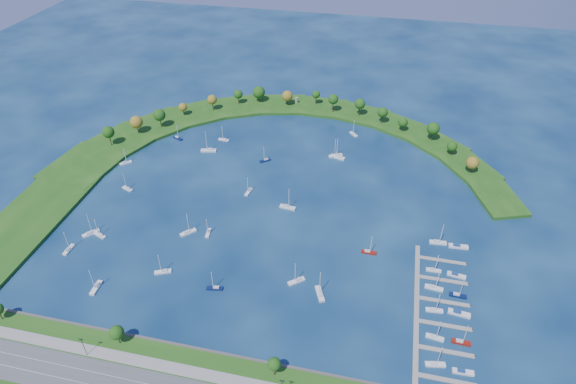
% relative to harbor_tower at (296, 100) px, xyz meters
% --- Properties ---
extents(ground, '(700.00, 700.00, 0.00)m').
position_rel_harbor_tower_xyz_m(ground, '(14.29, -118.83, -4.31)').
color(ground, '#072043').
rests_on(ground, ground).
extents(breakwater, '(286.74, 247.64, 2.00)m').
position_rel_harbor_tower_xyz_m(breakwater, '(-32.04, -70.11, -3.32)').
color(breakwater, '#1D4F15').
rests_on(breakwater, ground).
extents(breakwater_trees, '(236.08, 94.67, 14.01)m').
position_rel_harbor_tower_xyz_m(breakwater_trees, '(-1.41, -33.25, 6.05)').
color(breakwater_trees, '#382314').
rests_on(breakwater_trees, breakwater).
extents(harbor_tower, '(2.60, 2.60, 4.51)m').
position_rel_harbor_tower_xyz_m(harbor_tower, '(0.00, 0.00, 0.00)').
color(harbor_tower, gray).
rests_on(harbor_tower, breakwater).
extents(dock_system, '(24.28, 82.00, 1.60)m').
position_rel_harbor_tower_xyz_m(dock_system, '(99.59, -179.83, -3.96)').
color(dock_system, gray).
rests_on(dock_system, ground).
extents(moored_boat_0, '(7.49, 4.56, 10.66)m').
position_rel_harbor_tower_xyz_m(moored_boat_0, '(-74.07, -127.00, -3.44)').
color(moored_boat_0, white).
rests_on(moored_boat_0, ground).
extents(moored_boat_1, '(10.40, 4.82, 14.76)m').
position_rel_harbor_tower_xyz_m(moored_boat_1, '(-42.27, -76.74, -3.31)').
color(moored_boat_1, white).
rests_on(moored_boat_1, ground).
extents(moored_boat_2, '(2.89, 8.79, 12.75)m').
position_rel_harbor_tower_xyz_m(moored_boat_2, '(-51.63, -200.18, -3.38)').
color(moored_boat_2, white).
rests_on(moored_boat_2, ground).
extents(moored_boat_3, '(6.07, 9.62, 13.74)m').
position_rel_harbor_tower_xyz_m(moored_boat_3, '(49.36, -181.27, -3.35)').
color(moored_boat_3, white).
rests_on(moored_boat_3, ground).
extents(moored_boat_4, '(2.77, 7.12, 10.19)m').
position_rel_harbor_tower_xyz_m(moored_boat_4, '(-14.50, -153.04, -3.45)').
color(moored_boat_4, white).
rests_on(moored_boat_4, ground).
extents(moored_boat_5, '(7.93, 7.20, 12.33)m').
position_rel_harbor_tower_xyz_m(moored_boat_5, '(37.42, -175.97, -3.39)').
color(moored_boat_5, white).
rests_on(moored_boat_5, ground).
extents(moored_boat_6, '(7.78, 4.65, 11.06)m').
position_rel_harbor_tower_xyz_m(moored_boat_6, '(-68.69, -167.30, -3.43)').
color(moored_boat_6, white).
rests_on(moored_boat_6, ground).
extents(moored_boat_7, '(6.84, 6.15, 10.60)m').
position_rel_harbor_tower_xyz_m(moored_boat_7, '(-3.25, -79.81, -3.44)').
color(moored_boat_7, '#0B1845').
rests_on(moored_boat_7, ground).
extents(moored_boat_8, '(7.50, 8.35, 12.93)m').
position_rel_harbor_tower_xyz_m(moored_boat_8, '(-74.02, -167.03, -3.37)').
color(moored_boat_8, white).
rests_on(moored_boat_8, ground).
extents(moored_boat_9, '(7.84, 8.00, 12.87)m').
position_rel_harbor_tower_xyz_m(moored_boat_9, '(-24.83, -155.31, -3.38)').
color(moored_boat_9, white).
rests_on(moored_boat_9, ground).
extents(moored_boat_10, '(7.41, 2.55, 10.71)m').
position_rel_harbor_tower_xyz_m(moored_boat_10, '(-37.13, -61.38, -3.44)').
color(moored_boat_10, white).
rests_on(moored_boat_10, ground).
extents(moored_boat_11, '(9.23, 3.54, 13.23)m').
position_rel_harbor_tower_xyz_m(moored_boat_11, '(21.14, -123.23, -3.36)').
color(moored_boat_11, white).
rests_on(moored_boat_11, ground).
extents(moored_boat_12, '(7.61, 2.31, 11.10)m').
position_rel_harbor_tower_xyz_m(moored_boat_12, '(68.46, -149.13, -3.43)').
color(moored_boat_12, maroon).
rests_on(moored_boat_12, ground).
extents(moored_boat_13, '(6.32, 6.73, 10.62)m').
position_rel_harbor_tower_xyz_m(moored_boat_13, '(47.76, -34.66, -3.44)').
color(moored_boat_13, white).
rests_on(moored_boat_13, ground).
extents(moored_boat_14, '(10.02, 5.25, 14.18)m').
position_rel_harbor_tower_xyz_m(moored_boat_14, '(41.21, -66.16, -3.33)').
color(moored_boat_14, white).
rests_on(moored_boat_14, ground).
extents(moored_boat_15, '(9.03, 6.53, 13.14)m').
position_rel_harbor_tower_xyz_m(moored_boat_15, '(39.69, -64.60, -3.37)').
color(moored_boat_15, white).
rests_on(moored_boat_15, ground).
extents(moored_boat_16, '(8.15, 5.20, 11.65)m').
position_rel_harbor_tower_xyz_m(moored_boat_16, '(-25.82, -184.15, -3.41)').
color(moored_boat_16, white).
rests_on(moored_boat_16, ground).
extents(moored_boat_17, '(7.00, 6.61, 11.07)m').
position_rel_harbor_tower_xyz_m(moored_boat_17, '(-88.33, -102.12, -3.43)').
color(moored_boat_17, white).
rests_on(moored_boat_17, ground).
extents(moored_boat_18, '(2.40, 7.82, 11.41)m').
position_rel_harbor_tower_xyz_m(moored_boat_18, '(-78.33, -180.47, -3.42)').
color(moored_boat_18, white).
rests_on(moored_boat_18, ground).
extents(moored_boat_19, '(3.30, 7.65, 10.89)m').
position_rel_harbor_tower_xyz_m(moored_boat_19, '(-4.03, -114.13, -3.43)').
color(moored_boat_19, white).
rests_on(moored_boat_19, ground).
extents(moored_boat_20, '(7.72, 3.45, 10.97)m').
position_rel_harbor_tower_xyz_m(moored_boat_20, '(1.71, -188.47, -3.43)').
color(moored_boat_20, '#0B1845').
rests_on(moored_boat_20, ground).
extents(moored_boat_21, '(7.68, 4.92, 10.98)m').
position_rel_harbor_tower_xyz_m(moored_boat_21, '(-68.39, -66.31, -3.43)').
color(moored_boat_21, '#0B1845').
rests_on(moored_boat_21, ground).
extents(docked_boat_0, '(8.19, 3.55, 11.66)m').
position_rel_harbor_tower_xyz_m(docked_boat_0, '(99.81, -206.89, -3.41)').
color(docked_boat_0, white).
rests_on(docked_boat_0, ground).
extents(docked_boat_1, '(8.33, 2.59, 1.68)m').
position_rel_harbor_tower_xyz_m(docked_boat_1, '(110.27, -207.92, -3.69)').
color(docked_boat_1, white).
rests_on(docked_boat_1, ground).
extents(docked_boat_2, '(7.64, 3.10, 10.91)m').
position_rel_harbor_tower_xyz_m(docked_boat_2, '(99.82, -193.86, -3.43)').
color(docked_boat_2, white).
rests_on(docked_boat_2, ground).
extents(docked_boat_3, '(7.73, 2.38, 11.27)m').
position_rel_harbor_tower_xyz_m(docked_boat_3, '(110.32, -193.94, -3.42)').
color(docked_boat_3, maroon).
rests_on(docked_boat_3, ground).
extents(docked_boat_4, '(7.63, 2.64, 11.01)m').
position_rel_harbor_tower_xyz_m(docked_boat_4, '(99.82, -179.35, -3.43)').
color(docked_boat_4, white).
rests_on(docked_boat_4, ground).
extents(docked_boat_5, '(9.76, 3.85, 1.94)m').
position_rel_harbor_tower_xyz_m(docked_boat_5, '(110.25, -178.74, -3.60)').
color(docked_boat_5, white).
rests_on(docked_boat_5, ground).
extents(docked_boat_6, '(8.45, 3.24, 12.12)m').
position_rel_harbor_tower_xyz_m(docked_boat_6, '(99.81, -166.11, -3.40)').
color(docked_boat_6, white).
rests_on(docked_boat_6, ground).
extents(docked_boat_7, '(7.75, 2.51, 11.25)m').
position_rel_harbor_tower_xyz_m(docked_boat_7, '(110.32, -168.33, -3.42)').
color(docked_boat_7, '#0B1845').
rests_on(docked_boat_7, ground).
extents(docked_boat_8, '(7.08, 2.04, 10.38)m').
position_rel_harbor_tower_xyz_m(docked_boat_8, '(99.83, -154.64, -3.44)').
color(docked_boat_8, white).
rests_on(docked_boat_8, ground).
extents(docked_boat_9, '(8.85, 3.78, 1.75)m').
position_rel_harbor_tower_xyz_m(docked_boat_9, '(110.27, -155.70, -3.67)').
color(docked_boat_9, white).
rests_on(docked_boat_9, ground).
extents(docked_boat_10, '(8.66, 2.99, 12.51)m').
position_rel_harbor_tower_xyz_m(docked_boat_10, '(102.20, -134.31, -3.39)').
color(docked_boat_10, white).
rests_on(docked_boat_10, ground).
extents(docked_boat_11, '(9.74, 3.18, 1.96)m').
position_rel_harbor_tower_xyz_m(docked_boat_11, '(112.15, -135.05, -3.59)').
color(docked_boat_11, white).
rests_on(docked_boat_11, ground).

